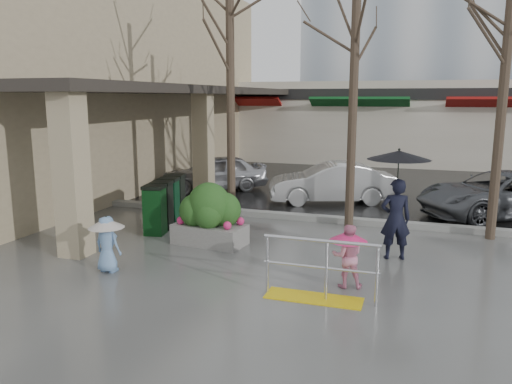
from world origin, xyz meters
The scene contains 20 objects.
ground centered at (0.00, 0.00, 0.00)m, with size 120.00×120.00×0.00m, color #51514F.
street_asphalt centered at (0.00, 22.00, 0.01)m, with size 120.00×36.00×0.01m, color black.
curb centered at (0.00, 4.00, 0.07)m, with size 120.00×0.30×0.15m, color gray.
near_building centered at (-9.00, 8.00, 4.00)m, with size 6.00×18.00×8.00m, color tan.
canopy_slab centered at (-4.80, 8.00, 3.62)m, with size 2.80×18.00×0.25m, color #2D2823.
pillar_front centered at (-3.90, -0.50, 1.75)m, with size 0.55×0.55×3.50m, color tan.
pillar_back centered at (-3.90, 6.00, 1.75)m, with size 0.55×0.55×3.50m, color tan.
storefront_row centered at (2.00, 17.97, 2.01)m, with size 34.00×6.74×4.00m.
handrail centered at (1.36, -1.20, 0.38)m, with size 1.90×0.50×1.03m.
tree_west centered at (-2.00, 3.60, 5.08)m, with size 3.20×3.20×6.80m.
tree_midwest centered at (1.20, 3.60, 5.23)m, with size 3.20×3.20×7.00m.
tree_mideast centered at (4.50, 3.60, 4.86)m, with size 3.20×3.20×6.50m.
woman centered at (2.43, 1.37, 1.37)m, with size 1.26×1.26×2.28m.
child_pink centered at (1.74, -0.50, 0.65)m, with size 0.67×0.67×1.12m.
child_blue centered at (-2.68, -1.15, 0.66)m, with size 0.68×0.68×1.09m.
planter centered at (-1.57, 1.15, 0.67)m, with size 1.70×1.01×1.41m.
news_boxes centered at (-3.30, 2.28, 0.60)m, with size 0.87×2.21×1.20m.
car_a centered at (-4.07, 7.27, 0.63)m, with size 1.49×3.70×1.26m, color #B9B9BE.
car_b centered at (0.22, 6.46, 0.63)m, with size 1.33×3.82×1.26m, color silver.
car_c centered at (4.98, 6.07, 0.63)m, with size 2.09×4.53×1.26m, color #54575C.
Camera 1 is at (2.84, -8.85, 3.28)m, focal length 35.00 mm.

